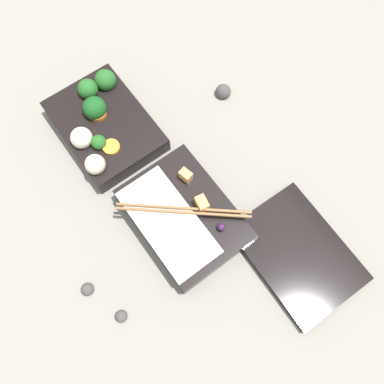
# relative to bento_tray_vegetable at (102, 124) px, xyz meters

# --- Properties ---
(ground_plane) EXTENTS (3.00, 3.00, 0.00)m
(ground_plane) POSITION_rel_bento_tray_vegetable_xyz_m (0.13, 0.00, -0.02)
(ground_plane) COLOR gray
(bento_tray_vegetable) EXTENTS (0.21, 0.15, 0.07)m
(bento_tray_vegetable) POSITION_rel_bento_tray_vegetable_xyz_m (0.00, 0.00, 0.00)
(bento_tray_vegetable) COLOR black
(bento_tray_vegetable) RESTS_ON ground_plane
(bento_tray_rice) EXTENTS (0.21, 0.18, 0.06)m
(bento_tray_rice) POSITION_rel_bento_tray_vegetable_xyz_m (0.23, 0.02, -0.00)
(bento_tray_rice) COLOR black
(bento_tray_rice) RESTS_ON ground_plane
(bento_lid) EXTENTS (0.21, 0.15, 0.02)m
(bento_lid) POSITION_rel_bento_tray_vegetable_xyz_m (0.39, 0.14, -0.02)
(bento_lid) COLOR black
(bento_lid) RESTS_ON ground_plane
(pebble_0) EXTENTS (0.02, 0.02, 0.02)m
(pebble_0) POSITION_rel_bento_tray_vegetable_xyz_m (0.30, -0.16, -0.02)
(pebble_0) COLOR #474442
(pebble_0) RESTS_ON ground_plane
(pebble_1) EXTENTS (0.03, 0.03, 0.03)m
(pebble_1) POSITION_rel_bento_tray_vegetable_xyz_m (0.07, 0.23, -0.02)
(pebble_1) COLOR #474442
(pebble_1) RESTS_ON ground_plane
(pebble_2) EXTENTS (0.02, 0.02, 0.02)m
(pebble_2) POSITION_rel_bento_tray_vegetable_xyz_m (0.23, -0.18, -0.02)
(pebble_2) COLOR #474442
(pebble_2) RESTS_ON ground_plane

